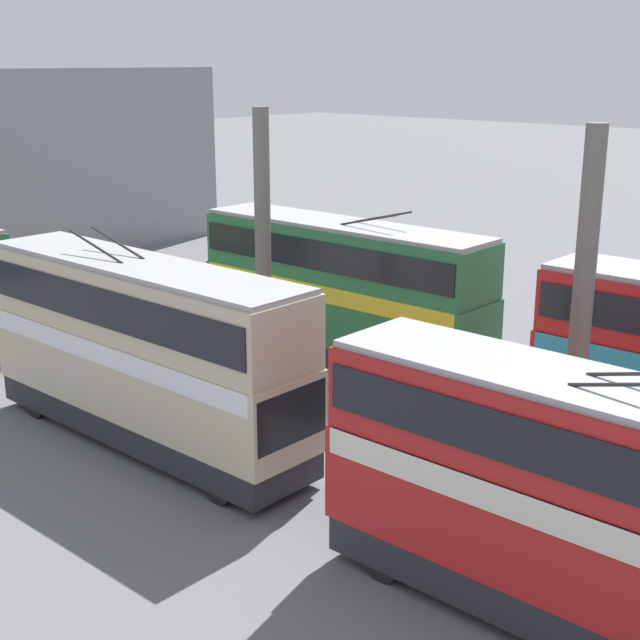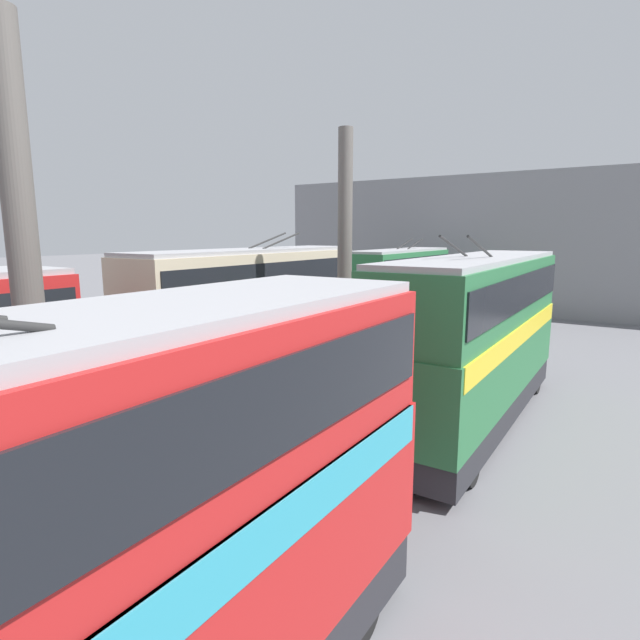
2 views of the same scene
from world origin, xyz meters
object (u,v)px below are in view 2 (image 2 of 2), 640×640
object	(u,v)px
bus_left_far	(477,330)
oil_drum	(179,442)
bus_left_near	(61,569)
bus_right_far	(400,283)
bus_right_mid	(253,307)
person_by_left_row	(170,537)

from	to	relation	value
bus_left_far	oil_drum	xyz separation A→B (m)	(-6.55, 5.63, -2.44)
bus_left_near	bus_left_far	bearing A→B (deg)	0.00
bus_left_near	bus_left_far	xyz separation A→B (m)	(12.66, 0.00, 0.02)
bus_right_far	bus_right_mid	bearing A→B (deg)	180.00
bus_right_far	oil_drum	bearing A→B (deg)	-171.94
bus_left_far	person_by_left_row	world-z (taller)	bus_left_far
bus_right_mid	person_by_left_row	size ratio (longest dim) A/B	7.09
bus_left_near	person_by_left_row	distance (m)	4.07
bus_right_mid	person_by_left_row	world-z (taller)	bus_right_mid
bus_left_near	bus_right_far	bearing A→B (deg)	17.89
bus_left_far	bus_left_near	bearing A→B (deg)	-180.00
bus_right_far	bus_left_far	bearing A→B (deg)	-148.09
bus_left_far	bus_right_far	size ratio (longest dim) A/B	1.08
bus_left_near	person_by_left_row	size ratio (longest dim) A/B	6.22
bus_right_mid	bus_right_far	world-z (taller)	bus_right_mid
bus_left_near	bus_right_mid	world-z (taller)	bus_right_mid
person_by_left_row	oil_drum	xyz separation A→B (m)	(3.26, 3.53, -0.40)
person_by_left_row	bus_right_mid	bearing A→B (deg)	-58.22
bus_right_mid	oil_drum	bearing A→B (deg)	-155.84
bus_left_near	oil_drum	world-z (taller)	bus_left_near
bus_left_far	bus_right_mid	size ratio (longest dim) A/B	0.99
bus_right_far	person_by_left_row	world-z (taller)	bus_right_far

